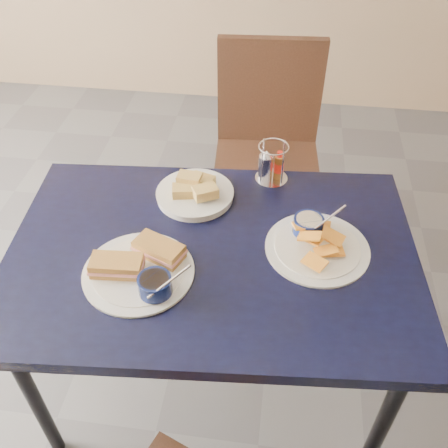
# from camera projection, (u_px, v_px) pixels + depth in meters

# --- Properties ---
(ground) EXTENTS (6.00, 6.00, 0.00)m
(ground) POSITION_uv_depth(u_px,v_px,m) (156.00, 431.00, 1.82)
(ground) COLOR #525257
(ground) RESTS_ON ground
(dining_table) EXTENTS (1.25, 0.89, 0.75)m
(dining_table) POSITION_uv_depth(u_px,v_px,m) (212.00, 266.00, 1.49)
(dining_table) COLOR black
(dining_table) RESTS_ON ground
(chair_far) EXTENTS (0.49, 0.47, 0.97)m
(chair_far) POSITION_uv_depth(u_px,v_px,m) (269.00, 139.00, 2.23)
(chair_far) COLOR black
(chair_far) RESTS_ON ground
(sandwich_plate) EXTENTS (0.32, 0.31, 0.12)m
(sandwich_plate) POSITION_uv_depth(u_px,v_px,m) (141.00, 268.00, 1.36)
(sandwich_plate) COLOR white
(sandwich_plate) RESTS_ON dining_table
(plantain_plate) EXTENTS (0.30, 0.30, 0.12)m
(plantain_plate) POSITION_uv_depth(u_px,v_px,m) (315.00, 240.00, 1.45)
(plantain_plate) COLOR white
(plantain_plate) RESTS_ON dining_table
(bread_basket) EXTENTS (0.25, 0.25, 0.07)m
(bread_basket) POSITION_uv_depth(u_px,v_px,m) (195.00, 192.00, 1.61)
(bread_basket) COLOR white
(bread_basket) RESTS_ON dining_table
(condiment_caddy) EXTENTS (0.11, 0.11, 0.14)m
(condiment_caddy) POSITION_uv_depth(u_px,v_px,m) (271.00, 165.00, 1.66)
(condiment_caddy) COLOR silver
(condiment_caddy) RESTS_ON dining_table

